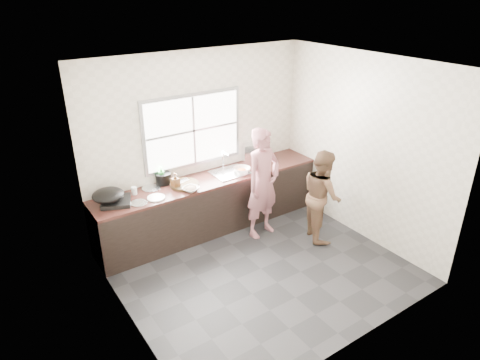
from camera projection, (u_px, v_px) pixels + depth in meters
floor at (261, 269)px, 5.79m from camera, size 3.60×3.20×0.01m
ceiling at (266, 65)px, 4.65m from camera, size 3.60×3.20×0.01m
wall_back at (199, 141)px, 6.43m from camera, size 3.60×0.01×2.70m
wall_left at (120, 220)px, 4.30m from camera, size 0.01×3.20×2.70m
wall_right at (363, 149)px, 6.15m from camera, size 0.01×3.20×2.70m
wall_front at (366, 237)px, 4.02m from camera, size 3.60×0.01×2.70m
cabinet at (211, 205)px, 6.59m from camera, size 3.60×0.62×0.82m
countertop at (211, 179)px, 6.41m from camera, size 3.60×0.64×0.04m
sink at (230, 173)px, 6.57m from camera, size 0.55×0.45×0.02m
faucet at (223, 160)px, 6.66m from camera, size 0.02×0.02×0.30m
window_frame at (193, 130)px, 6.28m from camera, size 1.60×0.05×1.10m
window_glazing at (194, 131)px, 6.26m from camera, size 1.50×0.01×1.00m
woman at (263, 187)px, 6.30m from camera, size 0.63×0.47×1.57m
person_side at (322, 195)px, 6.27m from camera, size 0.75×0.83×1.38m
cutting_board at (184, 184)px, 6.15m from camera, size 0.53×0.53×0.04m
cleaver at (182, 181)px, 6.22m from camera, size 0.22×0.14×0.01m
bowl_mince at (191, 189)px, 6.00m from camera, size 0.29×0.29×0.06m
bowl_crabs at (242, 171)px, 6.58m from camera, size 0.27×0.27×0.07m
bowl_held at (242, 173)px, 6.49m from camera, size 0.29×0.29×0.07m
black_pot at (163, 178)px, 6.20m from camera, size 0.29×0.29×0.16m
plate_food at (156, 198)px, 5.80m from camera, size 0.25×0.25×0.02m
bottle_green at (161, 175)px, 6.16m from camera, size 0.11×0.11×0.28m
bottle_brown_tall at (175, 181)px, 6.04m from camera, size 0.11×0.11×0.21m
bottle_brown_short at (161, 179)px, 6.18m from camera, size 0.16×0.16×0.16m
glass_jar at (134, 191)px, 5.89m from camera, size 0.08×0.08×0.11m
burner at (116, 202)px, 5.66m from camera, size 0.48×0.48×0.06m
wok at (108, 195)px, 5.58m from camera, size 0.55×0.55×0.16m
dish_rack at (254, 151)px, 7.00m from camera, size 0.46×0.38×0.30m
pot_lid_left at (139, 203)px, 5.67m from camera, size 0.29×0.29×0.01m
pot_lid_right at (151, 188)px, 6.08m from camera, size 0.28×0.28×0.01m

